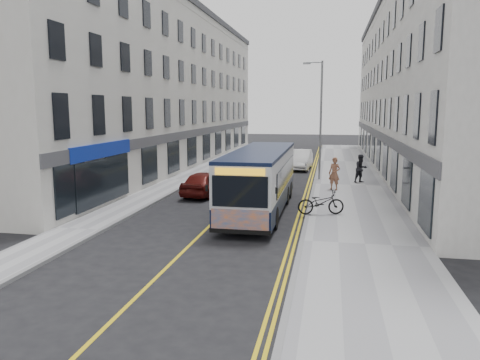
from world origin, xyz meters
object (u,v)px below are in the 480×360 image
at_px(streetlamp, 320,116).
at_px(car_maroon, 205,183).
at_px(pedestrian_far, 361,169).
at_px(bicycle, 321,202).
at_px(car_white, 300,160).
at_px(pedestrian_near, 334,174).
at_px(city_bus, 260,178).

relative_size(streetlamp, car_maroon, 1.92).
bearing_deg(pedestrian_far, bicycle, -136.81).
distance_m(bicycle, car_white, 16.79).
relative_size(bicycle, car_maroon, 0.51).
xyz_separation_m(pedestrian_near, car_white, (-2.66, 9.92, -0.31)).
distance_m(streetlamp, pedestrian_near, 5.32).
bearing_deg(car_white, streetlamp, -71.85).
height_order(streetlamp, bicycle, streetlamp).
distance_m(bicycle, car_maroon, 7.77).
relative_size(pedestrian_far, car_maroon, 0.44).
xyz_separation_m(city_bus, car_maroon, (-3.71, 3.64, -0.92)).
bearing_deg(car_white, city_bus, -90.22).
distance_m(streetlamp, city_bus, 10.94).
relative_size(streetlamp, bicycle, 3.79).
bearing_deg(city_bus, bicycle, -9.75).
distance_m(city_bus, bicycle, 3.07).
distance_m(pedestrian_near, car_maroon, 7.68).
bearing_deg(car_maroon, city_bus, 142.54).
bearing_deg(city_bus, car_white, 87.01).
bearing_deg(pedestrian_near, car_maroon, -135.28).
xyz_separation_m(pedestrian_far, car_maroon, (-8.93, -5.65, -0.32)).
height_order(pedestrian_far, car_maroon, pedestrian_far).
height_order(pedestrian_near, pedestrian_far, pedestrian_near).
xyz_separation_m(streetlamp, pedestrian_far, (2.76, -1.00, -3.35)).
xyz_separation_m(city_bus, pedestrian_far, (5.22, 9.30, -0.59)).
xyz_separation_m(pedestrian_near, pedestrian_far, (1.72, 3.04, -0.05)).
distance_m(streetlamp, car_maroon, 9.79).
bearing_deg(bicycle, streetlamp, -11.20).
bearing_deg(pedestrian_far, car_maroon, 179.04).
relative_size(streetlamp, city_bus, 0.78).
bearing_deg(pedestrian_far, streetlamp, 126.74).
height_order(city_bus, car_white, city_bus).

